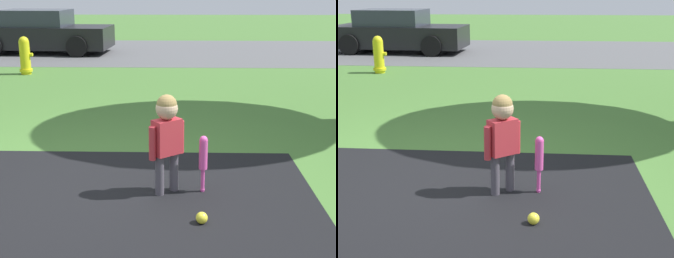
% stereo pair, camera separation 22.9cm
% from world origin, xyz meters
% --- Properties ---
extents(ground_plane, '(60.00, 60.00, 0.00)m').
position_xyz_m(ground_plane, '(0.00, 0.00, 0.00)').
color(ground_plane, '#477533').
extents(street_strip, '(40.00, 6.00, 0.01)m').
position_xyz_m(street_strip, '(0.00, 10.06, 0.00)').
color(street_strip, '#59595B').
rests_on(street_strip, ground).
extents(child, '(0.32, 0.27, 0.95)m').
position_xyz_m(child, '(0.81, -0.11, 0.61)').
color(child, '#4C4751').
rests_on(child, ground).
extents(baseball_bat, '(0.08, 0.08, 0.56)m').
position_xyz_m(baseball_bat, '(1.14, -0.09, 0.36)').
color(baseball_bat, '#E54CA5').
rests_on(baseball_bat, ground).
extents(sports_ball, '(0.10, 0.10, 0.10)m').
position_xyz_m(sports_ball, '(1.11, -0.71, 0.05)').
color(sports_ball, yellow).
rests_on(sports_ball, ground).
extents(fire_hydrant, '(0.32, 0.28, 0.83)m').
position_xyz_m(fire_hydrant, '(-2.52, 6.11, 0.41)').
color(fire_hydrant, yellow).
rests_on(fire_hydrant, ground).
extents(parked_car, '(4.00, 2.01, 1.24)m').
position_xyz_m(parked_car, '(-3.15, 9.66, 0.59)').
color(parked_car, black).
rests_on(parked_car, ground).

